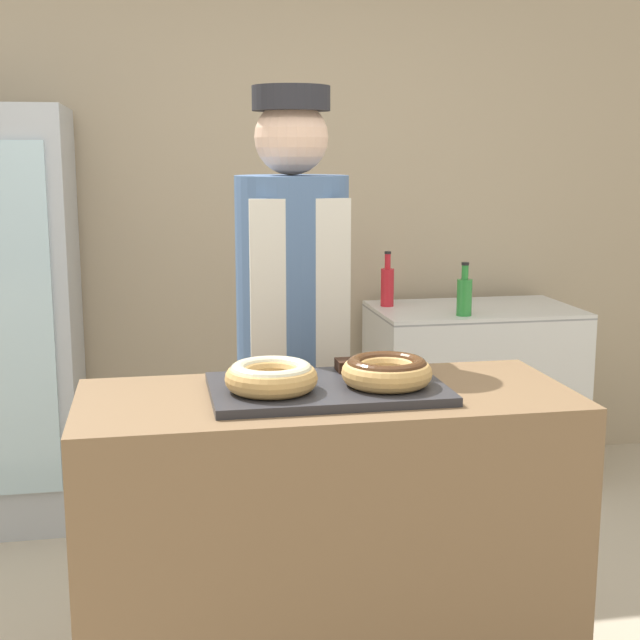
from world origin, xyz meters
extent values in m
cube|color=tan|center=(0.00, 2.13, 1.35)|extent=(8.00, 0.06, 2.70)
cube|color=brown|center=(0.00, 0.00, 0.48)|extent=(1.32, 0.55, 0.96)
cube|color=#2D2D33|center=(0.00, 0.00, 0.97)|extent=(0.62, 0.39, 0.02)
torus|color=tan|center=(-0.15, -0.04, 1.02)|extent=(0.24, 0.24, 0.07)
torus|color=beige|center=(-0.15, -0.04, 1.04)|extent=(0.22, 0.22, 0.04)
torus|color=tan|center=(0.15, -0.04, 1.02)|extent=(0.24, 0.24, 0.07)
torus|color=#472814|center=(0.15, -0.04, 1.04)|extent=(0.22, 0.22, 0.04)
cube|color=black|center=(-0.09, 0.14, 1.00)|extent=(0.07, 0.07, 0.03)
cube|color=black|center=(0.09, 0.14, 1.00)|extent=(0.07, 0.07, 0.03)
cylinder|color=#4C4C51|center=(0.00, 0.59, 0.44)|extent=(0.26, 0.26, 0.87)
cylinder|color=#4C6B99|center=(0.00, 0.59, 1.20)|extent=(0.37, 0.37, 0.65)
cube|color=silver|center=(0.00, 0.42, 0.77)|extent=(0.31, 0.02, 1.37)
sphere|color=beige|center=(0.00, 0.59, 1.64)|extent=(0.24, 0.24, 0.24)
cylinder|color=#232328|center=(0.00, 0.59, 1.76)|extent=(0.25, 0.25, 0.08)
cube|color=silver|center=(1.06, 1.74, 0.43)|extent=(0.96, 0.59, 0.87)
cube|color=gray|center=(1.06, 1.74, 0.85)|extent=(0.96, 0.59, 0.01)
cylinder|color=red|center=(0.66, 1.85, 0.96)|extent=(0.06, 0.06, 0.18)
cylinder|color=red|center=(0.66, 1.85, 1.09)|extent=(0.03, 0.03, 0.07)
cylinder|color=black|center=(0.66, 1.85, 1.13)|extent=(0.03, 0.03, 0.01)
cylinder|color=#2D8C38|center=(0.94, 1.54, 0.95)|extent=(0.07, 0.07, 0.17)
cylinder|color=#2D8C38|center=(0.94, 1.54, 1.07)|extent=(0.03, 0.03, 0.06)
cylinder|color=black|center=(0.94, 1.54, 1.10)|extent=(0.03, 0.03, 0.01)
camera|label=1|loc=(-0.45, -2.25, 1.59)|focal=50.00mm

